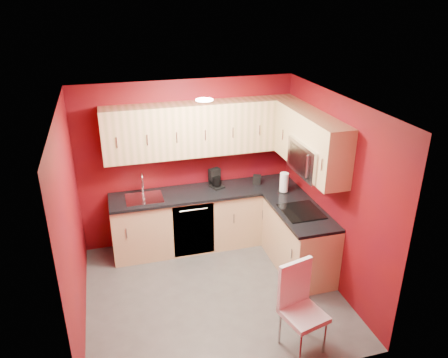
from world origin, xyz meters
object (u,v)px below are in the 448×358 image
microwave (314,159)px  paper_towel (284,182)px  sink (144,195)px  coffee_maker (217,179)px  napkin_holder (257,180)px  dining_chair (304,311)px

microwave → paper_towel: bearing=98.5°
microwave → paper_towel: microwave is taller
microwave → sink: 2.43m
sink → coffee_maker: (1.09, 0.06, 0.11)m
microwave → napkin_holder: microwave is taller
coffee_maker → dining_chair: 2.52m
microwave → sink: (-2.09, 1.00, -0.72)m
microwave → sink: bearing=154.4°
coffee_maker → paper_towel: size_ratio=0.96×
microwave → coffee_maker: microwave is taller
paper_towel → dining_chair: (-0.60, -2.03, -0.55)m
paper_towel → dining_chair: 2.19m
coffee_maker → paper_towel: (0.91, -0.41, 0.01)m
coffee_maker → paper_towel: 1.00m
paper_towel → coffee_maker: bearing=155.5°
sink → dining_chair: bearing=-59.6°
microwave → paper_towel: size_ratio=2.60×
microwave → dining_chair: 1.93m
sink → napkin_holder: sink is taller
napkin_holder → coffee_maker: bearing=177.2°
dining_chair → paper_towel: bearing=59.6°
paper_towel → microwave: bearing=-81.5°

